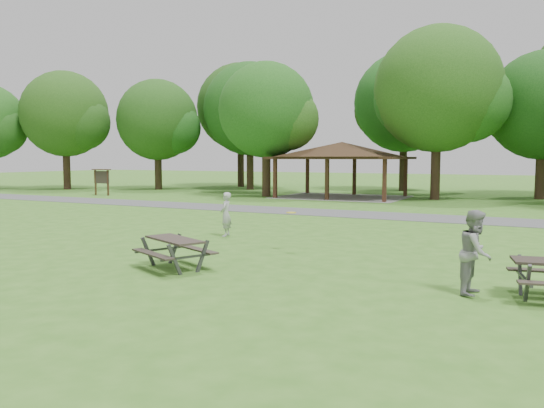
{
  "coord_description": "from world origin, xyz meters",
  "views": [
    {
      "loc": [
        8.3,
        -10.14,
        2.69
      ],
      "look_at": [
        1.0,
        4.0,
        1.3
      ],
      "focal_mm": 35.0,
      "sensor_mm": 36.0,
      "label": 1
    }
  ],
  "objects": [
    {
      "name": "tree_row_b",
      "position": [
        -20.92,
        25.53,
        5.67
      ],
      "size": [
        7.14,
        6.8,
        9.28
      ],
      "color": "black",
      "rests_on": "ground"
    },
    {
      "name": "picnic_table_middle",
      "position": [
        0.37,
        0.06,
        0.57
      ],
      "size": [
        2.19,
        2.02,
        0.77
      ],
      "color": "#2F2722",
      "rests_on": "ground"
    },
    {
      "name": "tree_row_a",
      "position": [
        -27.91,
        22.03,
        6.15
      ],
      "size": [
        7.56,
        7.2,
        9.97
      ],
      "color": "#301D15",
      "rests_on": "ground"
    },
    {
      "name": "tree_row_c",
      "position": [
        -13.9,
        29.03,
        6.54
      ],
      "size": [
        8.19,
        7.8,
        10.67
      ],
      "color": "#302015",
      "rests_on": "ground"
    },
    {
      "name": "pavilion",
      "position": [
        -4.0,
        24.0,
        3.06
      ],
      "size": [
        8.6,
        7.01,
        3.76
      ],
      "color": "#3E2116",
      "rests_on": "ground"
    },
    {
      "name": "frisbee_thrower",
      "position": [
        -1.38,
        5.16,
        0.76
      ],
      "size": [
        0.5,
        0.63,
        1.52
      ],
      "primitive_type": "imported",
      "rotation": [
        0.0,
        0.0,
        -1.29
      ],
      "color": "#ACACAF",
      "rests_on": "ground"
    },
    {
      "name": "tree_deep_a",
      "position": [
        -16.9,
        32.53,
        7.13
      ],
      "size": [
        8.4,
        8.0,
        11.38
      ],
      "color": "black",
      "rests_on": "ground"
    },
    {
      "name": "tree_deep_b",
      "position": [
        -1.9,
        33.03,
        6.89
      ],
      "size": [
        8.4,
        8.0,
        11.13
      ],
      "color": "black",
      "rests_on": "ground"
    },
    {
      "name": "tree_row_e",
      "position": [
        2.1,
        25.03,
        6.78
      ],
      "size": [
        8.4,
        8.0,
        11.02
      ],
      "color": "#2F1E15",
      "rests_on": "ground"
    },
    {
      "name": "ground",
      "position": [
        0.0,
        0.0,
        0.0
      ],
      "size": [
        160.0,
        160.0,
        0.0
      ],
      "primitive_type": "plane",
      "color": "#3A7120",
      "rests_on": "ground"
    },
    {
      "name": "asphalt_path",
      "position": [
        0.0,
        14.0,
        0.01
      ],
      "size": [
        120.0,
        3.2,
        0.02
      ],
      "primitive_type": "cube",
      "color": "#4F4F51",
      "rests_on": "ground"
    },
    {
      "name": "frisbee_catcher",
      "position": [
        7.15,
        0.84,
        0.84
      ],
      "size": [
        0.71,
        0.87,
        1.68
      ],
      "primitive_type": "imported",
      "rotation": [
        0.0,
        0.0,
        1.47
      ],
      "color": "gray",
      "rests_on": "ground"
    },
    {
      "name": "tree_row_d",
      "position": [
        -8.92,
        22.53,
        5.77
      ],
      "size": [
        6.93,
        6.6,
        9.27
      ],
      "color": "#312115",
      "rests_on": "ground"
    },
    {
      "name": "notice_board",
      "position": [
        -20.0,
        18.0,
        1.31
      ],
      "size": [
        1.6,
        0.3,
        1.88
      ],
      "color": "#3B2615",
      "rests_on": "ground"
    },
    {
      "name": "frisbee_in_flight",
      "position": [
        1.87,
        3.51,
        1.13
      ],
      "size": [
        0.36,
        0.36,
        0.02
      ],
      "color": "yellow",
      "rests_on": "ground"
    }
  ]
}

